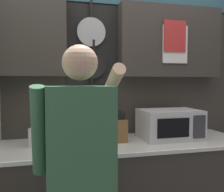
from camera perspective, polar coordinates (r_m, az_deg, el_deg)
The scene contains 5 objects.
back_wall_unit at distance 2.40m, azimuth 1.77°, elevation 4.45°, with size 2.67×0.23×2.41m.
microwave at distance 2.32m, azimuth 13.01°, elevation -6.27°, with size 0.52×0.37×0.26m.
knife_block at distance 2.15m, azimuth 1.64°, elevation -7.73°, with size 0.11×0.15×0.27m.
utensil_crock at distance 2.08m, azimuth -16.87°, elevation -8.65°, with size 0.13×0.13×0.34m.
person at distance 1.49m, azimuth -7.23°, elevation -14.58°, with size 0.54×0.61×1.64m.
Camera 1 is at (-0.63, -2.01, 1.43)m, focal length 40.00 mm.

